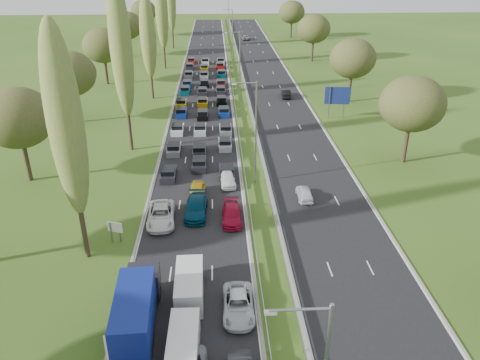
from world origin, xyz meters
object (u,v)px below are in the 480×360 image
object	(u,v)px
blue_lorry	(137,309)
info_sign	(115,229)
white_van_rear	(189,284)
white_van_front	(184,342)
direction_sign	(337,97)
near_car_2	(161,215)

from	to	relation	value
blue_lorry	info_sign	xyz separation A→B (m)	(-3.71, 11.49, -0.57)
info_sign	white_van_rear	bearing A→B (deg)	-47.79
blue_lorry	white_van_front	distance (m)	4.24
white_van_front	info_sign	xyz separation A→B (m)	(-7.06, 13.91, 0.33)
info_sign	direction_sign	bearing A→B (deg)	50.13
blue_lorry	direction_sign	world-z (taller)	direction_sign
white_van_rear	info_sign	world-z (taller)	white_van_rear
info_sign	blue_lorry	bearing A→B (deg)	-72.12
near_car_2	blue_lorry	bearing A→B (deg)	-93.62
near_car_2	white_van_front	size ratio (longest dim) A/B	1.14
near_car_2	direction_sign	xyz separation A→B (m)	(24.97, 31.15, 2.75)
blue_lorry	white_van_front	world-z (taller)	blue_lorry
near_car_2	info_sign	distance (m)	5.11
blue_lorry	white_van_rear	world-z (taller)	blue_lorry
white_van_rear	near_car_2	bearing A→B (deg)	105.58
white_van_front	direction_sign	size ratio (longest dim) A/B	0.97
near_car_2	white_van_front	distance (m)	17.54
near_car_2	white_van_rear	world-z (taller)	white_van_rear
near_car_2	white_van_rear	size ratio (longest dim) A/B	1.07
white_van_front	info_sign	distance (m)	15.60
near_car_2	info_sign	world-z (taller)	info_sign
near_car_2	info_sign	xyz separation A→B (m)	(-3.83, -3.33, 0.55)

